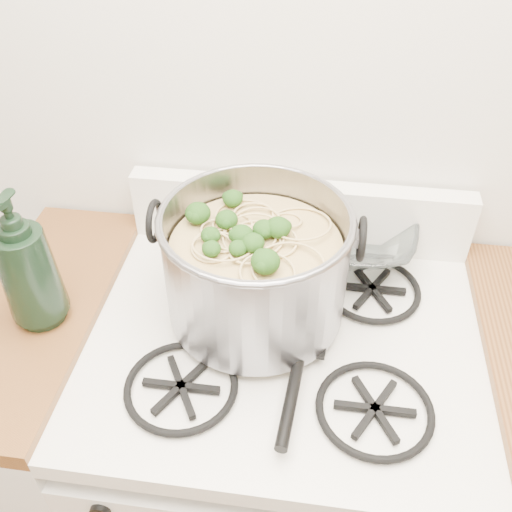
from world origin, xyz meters
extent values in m
plane|color=silver|center=(0.00, 1.60, 1.35)|extent=(3.60, 0.00, 3.60)
cube|color=white|center=(0.00, 1.27, 0.41)|extent=(0.76, 0.65, 0.81)
cube|color=white|center=(0.00, 1.27, 0.88)|extent=(0.76, 0.65, 0.04)
cube|color=black|center=(0.00, 1.27, 0.91)|extent=(0.60, 0.56, 0.02)
cylinder|color=black|center=(-0.28, 0.95, 0.78)|extent=(0.04, 0.03, 0.04)
cube|color=silver|center=(-0.51, 1.27, 0.44)|extent=(0.25, 0.65, 0.88)
cube|color=#562F14|center=(-0.51, 1.27, 0.90)|extent=(0.25, 0.65, 0.04)
cylinder|color=gray|center=(-0.06, 1.31, 1.04)|extent=(0.34, 0.34, 0.23)
torus|color=gray|center=(-0.06, 1.31, 1.15)|extent=(0.35, 0.35, 0.01)
torus|color=black|center=(-0.25, 1.31, 1.12)|extent=(0.01, 0.08, 0.08)
torus|color=black|center=(0.12, 1.31, 1.12)|extent=(0.01, 0.08, 0.08)
cylinder|color=#A7894F|center=(-0.06, 1.31, 1.01)|extent=(0.32, 0.32, 0.17)
sphere|color=#1E4412|center=(-0.06, 1.31, 1.11)|extent=(0.04, 0.04, 0.04)
sphere|color=#1E4412|center=(-0.06, 1.31, 1.11)|extent=(0.04, 0.04, 0.04)
sphere|color=#1E4412|center=(-0.06, 1.31, 1.11)|extent=(0.04, 0.04, 0.04)
sphere|color=#1E4412|center=(-0.06, 1.31, 1.11)|extent=(0.04, 0.04, 0.04)
sphere|color=#1E4412|center=(-0.06, 1.31, 1.11)|extent=(0.04, 0.04, 0.04)
sphere|color=#1E4412|center=(-0.06, 1.31, 1.11)|extent=(0.04, 0.04, 0.04)
sphere|color=#1E4412|center=(-0.06, 1.31, 1.11)|extent=(0.04, 0.04, 0.04)
sphere|color=#1E4412|center=(-0.06, 1.31, 1.11)|extent=(0.04, 0.04, 0.04)
sphere|color=#1E4412|center=(-0.06, 1.31, 1.11)|extent=(0.04, 0.04, 0.04)
sphere|color=#1E4412|center=(-0.06, 1.31, 1.11)|extent=(0.04, 0.04, 0.04)
sphere|color=#1E4412|center=(-0.06, 1.31, 1.11)|extent=(0.04, 0.04, 0.04)
imported|color=white|center=(0.11, 1.54, 0.94)|extent=(0.13, 0.13, 0.03)
imported|color=black|center=(-0.48, 1.24, 1.06)|extent=(0.13, 0.13, 0.29)
camera|label=1|loc=(0.05, 0.52, 1.75)|focal=40.00mm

